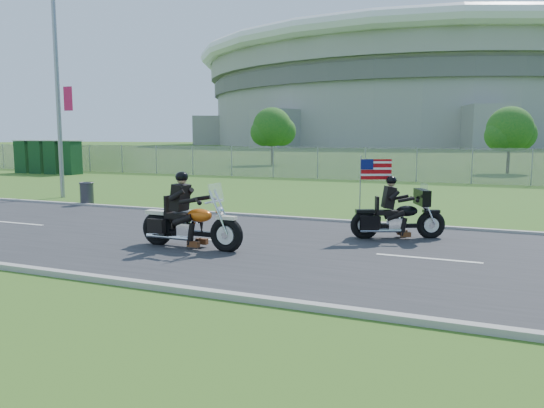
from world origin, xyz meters
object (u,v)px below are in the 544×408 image
at_px(porta_toilet_b, 55,158).
at_px(trash_can, 87,194).
at_px(porta_toilet_c, 40,157).
at_px(porta_toilet_d, 26,157).
at_px(porta_toilet_a, 71,158).
at_px(streetlight, 61,65).
at_px(motorcycle_lead, 189,225).
at_px(motorcycle_follow, 398,218).

xyz_separation_m(porta_toilet_b, trash_can, (14.28, -12.70, -0.72)).
bearing_deg(porta_toilet_c, porta_toilet_d, 180.00).
relative_size(porta_toilet_a, trash_can, 2.66).
height_order(streetlight, motorcycle_lead, streetlight).
bearing_deg(motorcycle_lead, porta_toilet_d, 145.78).
bearing_deg(streetlight, porta_toilet_a, 132.91).
height_order(streetlight, porta_toilet_d, streetlight).
bearing_deg(porta_toilet_b, porta_toilet_d, 180.00).
distance_m(streetlight, motorcycle_follow, 16.34).
xyz_separation_m(streetlight, motorcycle_lead, (10.70, -7.22, -5.06)).
relative_size(porta_toilet_a, porta_toilet_d, 1.00).
distance_m(motorcycle_lead, motorcycle_follow, 5.27).
relative_size(streetlight, porta_toilet_a, 4.35).
bearing_deg(motorcycle_lead, streetlight, 147.61).
bearing_deg(porta_toilet_a, porta_toilet_c, 180.00).
relative_size(streetlight, porta_toilet_d, 4.35).
relative_size(porta_toilet_a, motorcycle_follow, 1.00).
xyz_separation_m(porta_toilet_a, trash_can, (12.88, -12.70, -0.72)).
bearing_deg(porta_toilet_a, porta_toilet_d, 180.00).
xyz_separation_m(porta_toilet_b, porta_toilet_d, (-2.80, 0.00, 0.00)).
distance_m(porta_toilet_c, trash_can, 20.19).
relative_size(porta_toilet_b, trash_can, 2.66).
xyz_separation_m(porta_toilet_d, motorcycle_follow, (29.19, -14.92, -0.59)).
relative_size(porta_toilet_a, porta_toilet_b, 1.00).
relative_size(streetlight, porta_toilet_c, 4.35).
xyz_separation_m(porta_toilet_d, motorcycle_lead, (24.92, -18.00, -0.57)).
xyz_separation_m(porta_toilet_c, motorcycle_follow, (27.79, -14.92, -0.59)).
bearing_deg(porta_toilet_b, porta_toilet_a, 0.00).
xyz_separation_m(porta_toilet_c, motorcycle_lead, (23.52, -18.00, -0.57)).
bearing_deg(porta_toilet_c, porta_toilet_b, 0.00).
distance_m(porta_toilet_b, motorcycle_follow, 30.32).
xyz_separation_m(porta_toilet_b, porta_toilet_c, (-1.40, 0.00, 0.00)).
bearing_deg(motorcycle_lead, porta_toilet_b, 142.49).
relative_size(porta_toilet_c, motorcycle_lead, 0.84).
bearing_deg(streetlight, porta_toilet_c, 139.94).
distance_m(porta_toilet_c, motorcycle_follow, 31.55).
bearing_deg(porta_toilet_b, streetlight, -43.35).
bearing_deg(motorcycle_follow, trash_can, 145.28).
distance_m(streetlight, porta_toilet_d, 18.40).
xyz_separation_m(streetlight, motorcycle_follow, (14.97, -4.14, -5.08)).
relative_size(streetlight, motorcycle_lead, 3.66).
relative_size(porta_toilet_a, motorcycle_lead, 0.84).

